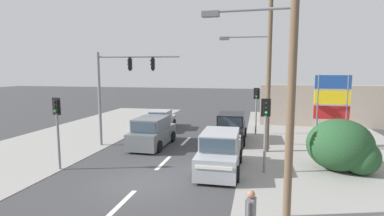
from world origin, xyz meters
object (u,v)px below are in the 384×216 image
Objects in this scene: shopping_plaza_sign at (332,101)px; suv_crossing_left at (220,152)px; utility_pole_foreground_right at (288,64)px; suv_receding_far at (231,128)px; pedestal_signal_left_kerb at (57,121)px; pedestal_signal_far_median at (256,103)px; pedestrian_at_kerb at (251,215)px; pedestal_signal_right_kerb at (265,123)px; sedan_kerbside_parked at (161,121)px; traffic_signal_mast at (119,82)px; suv_oncoming_mid at (152,133)px; utility_pole_midground_right at (267,67)px.

suv_crossing_left is (-6.25, -5.78, -2.10)m from shopping_plaza_sign.
utility_pole_foreground_right reaches higher than suv_receding_far.
shopping_plaza_sign is at bearing 27.99° from pedestal_signal_left_kerb.
pedestal_signal_far_median is at bearing 146.95° from shopping_plaza_sign.
pedestal_signal_left_kerb is at bearing 165.29° from utility_pole_foreground_right.
pedestrian_at_kerb is at bearing -110.98° from shopping_plaza_sign.
pedestal_signal_right_kerb is 12.56m from sedan_kerbside_parked.
traffic_signal_mast is 1.31× the size of suv_receding_far.
traffic_signal_mast is 3.88m from suv_oncoming_mid.
utility_pole_foreground_right is at bearing 62.44° from pedestrian_at_kerb.
pedestal_signal_right_kerb is at bearing -48.38° from sedan_kerbside_parked.
pedestal_signal_right_kerb reaches higher than suv_crossing_left.
utility_pole_midground_right reaches higher than shopping_plaza_sign.
suv_receding_far is 2.80× the size of pedestrian_at_kerb.
utility_pole_midground_right is 8.18m from suv_oncoming_mid.
utility_pole_midground_right is at bearing 60.63° from suv_crossing_left.
pedestrian_at_kerb is at bearing -82.49° from suv_receding_far.
pedestal_signal_right_kerb is 8.04m from suv_oncoming_mid.
pedestrian_at_kerb is at bearing -94.45° from pedestal_signal_right_kerb.
pedestrian_at_kerb is (-0.55, -10.15, -4.15)m from utility_pole_midground_right.
suv_crossing_left is 11.17m from sedan_kerbside_parked.
suv_crossing_left is (-2.63, 4.35, -4.16)m from utility_pole_foreground_right.
pedestrian_at_kerb is (-0.01, -15.03, -1.49)m from pedestal_signal_far_median.
sedan_kerbside_parked is at bearing 153.80° from suv_receding_far.
pedestal_signal_left_kerb is 14.00m from pedestal_signal_far_median.
suv_crossing_left is at bearing -37.79° from suv_oncoming_mid.
pedestal_signal_far_median is at bearing -4.03° from sedan_kerbside_parked.
shopping_plaza_sign is at bearing 69.02° from pedestrian_at_kerb.
pedestal_signal_right_kerb is at bearing 85.55° from pedestrian_at_kerb.
pedestal_signal_far_median is (8.54, 5.43, -1.73)m from traffic_signal_mast.
pedestal_signal_left_kerb is at bearing -150.80° from utility_pole_midground_right.
traffic_signal_mast is at bearing -147.54° from pedestal_signal_far_median.
suv_oncoming_mid is (-6.48, -5.03, -1.53)m from pedestal_signal_far_median.
pedestal_signal_right_kerb is 0.78× the size of suv_oncoming_mid.
utility_pole_foreground_right is at bearing -76.05° from suv_receding_far.
suv_receding_far is at bearing -26.20° from sedan_kerbside_parked.
shopping_plaza_sign reaches higher than pedestal_signal_right_kerb.
pedestal_signal_left_kerb is (-0.82, -4.99, -1.73)m from traffic_signal_mast.
pedestal_signal_right_kerb and pedestal_signal_left_kerb have the same top height.
utility_pole_foreground_right is 2.63× the size of pedestal_signal_left_kerb.
pedestal_signal_far_median is 5.53m from shopping_plaza_sign.
utility_pole_foreground_right is 10.95m from shopping_plaza_sign.
suv_crossing_left is at bearing -137.25° from shopping_plaza_sign.
sedan_kerbside_parked is at bearing 103.15° from suv_oncoming_mid.
suv_crossing_left is 1.00× the size of suv_receding_far.
pedestal_signal_left_kerb is (-9.83, -1.66, 0.00)m from pedestal_signal_right_kerb.
suv_crossing_left is 1.06× the size of sedan_kerbside_parked.
traffic_signal_mast is (-9.52, 7.70, -0.89)m from utility_pole_foreground_right.
utility_pole_midground_right is at bearing -47.66° from suv_receding_far.
utility_pole_foreground_right reaches higher than pedestal_signal_left_kerb.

